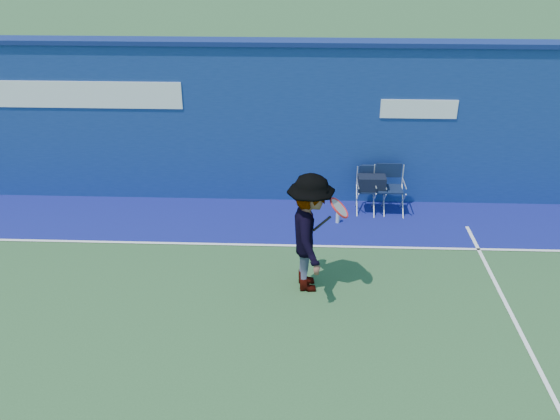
{
  "coord_description": "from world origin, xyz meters",
  "views": [
    {
      "loc": [
        1.47,
        -5.57,
        5.17
      ],
      "look_at": [
        1.15,
        2.6,
        1.0
      ],
      "focal_mm": 38.0,
      "sensor_mm": 36.0,
      "label": 1
    }
  ],
  "objects_px": {
    "water_bottle": "(338,217)",
    "directors_chair_right": "(388,199)",
    "directors_chair_left": "(371,194)",
    "tennis_player": "(310,233)"
  },
  "relations": [
    {
      "from": "water_bottle",
      "to": "tennis_player",
      "type": "height_order",
      "value": "tennis_player"
    },
    {
      "from": "directors_chair_right",
      "to": "water_bottle",
      "type": "relative_size",
      "value": 4.2
    },
    {
      "from": "directors_chair_right",
      "to": "tennis_player",
      "type": "height_order",
      "value": "tennis_player"
    },
    {
      "from": "directors_chair_left",
      "to": "tennis_player",
      "type": "bearing_deg",
      "value": -114.61
    },
    {
      "from": "directors_chair_left",
      "to": "water_bottle",
      "type": "height_order",
      "value": "directors_chair_left"
    },
    {
      "from": "water_bottle",
      "to": "directors_chair_right",
      "type": "bearing_deg",
      "value": 25.64
    },
    {
      "from": "directors_chair_left",
      "to": "directors_chair_right",
      "type": "distance_m",
      "value": 0.34
    },
    {
      "from": "directors_chair_left",
      "to": "tennis_player",
      "type": "relative_size",
      "value": 0.47
    },
    {
      "from": "directors_chair_right",
      "to": "water_bottle",
      "type": "distance_m",
      "value": 1.08
    },
    {
      "from": "water_bottle",
      "to": "directors_chair_left",
      "type": "bearing_deg",
      "value": 37.87
    }
  ]
}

